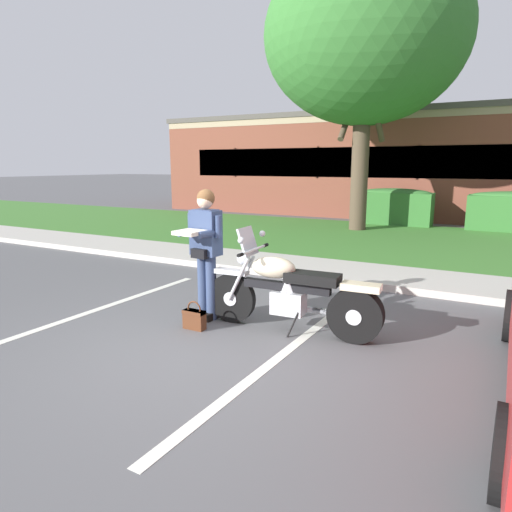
{
  "coord_description": "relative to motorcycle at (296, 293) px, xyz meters",
  "views": [
    {
      "loc": [
        2.76,
        -3.96,
        2.01
      ],
      "look_at": [
        0.02,
        1.08,
        0.85
      ],
      "focal_mm": 31.88,
      "sensor_mm": 36.0,
      "label": 1
    }
  ],
  "objects": [
    {
      "name": "grass_lawn",
      "position": [
        -0.68,
        7.34,
        -0.46
      ],
      "size": [
        60.0,
        6.63,
        0.06
      ],
      "primitive_type": "cube",
      "color": "#3D752D",
      "rests_on": "ground"
    },
    {
      "name": "hedge_left",
      "position": [
        -1.09,
        10.59,
        0.16
      ],
      "size": [
        2.4,
        0.9,
        1.24
      ],
      "color": "#336B2D",
      "rests_on": "ground"
    },
    {
      "name": "concrete_walk",
      "position": [
        -0.68,
        3.27,
        -0.45
      ],
      "size": [
        60.0,
        1.5,
        0.08
      ],
      "primitive_type": "cube",
      "color": "#B7B2A8",
      "rests_on": "ground"
    },
    {
      "name": "stall_stripe_0",
      "position": [
        -2.81,
        -0.69,
        -0.49
      ],
      "size": [
        0.24,
        4.4,
        0.01
      ],
      "primitive_type": "cube",
      "rotation": [
        0.0,
        0.0,
        -0.03
      ],
      "color": "silver",
      "rests_on": "ground"
    },
    {
      "name": "shade_tree",
      "position": [
        -1.79,
        8.76,
        5.06
      ],
      "size": [
        5.77,
        5.77,
        8.02
      ],
      "color": "#4C3D2D",
      "rests_on": "ground"
    },
    {
      "name": "curb_strip",
      "position": [
        -0.68,
        2.42,
        -0.43
      ],
      "size": [
        60.0,
        0.2,
        0.12
      ],
      "primitive_type": "cube",
      "color": "#B7B2A8",
      "rests_on": "ground"
    },
    {
      "name": "motorcycle",
      "position": [
        0.0,
        0.0,
        0.0
      ],
      "size": [
        2.24,
        0.82,
        1.26
      ],
      "color": "black",
      "rests_on": "ground"
    },
    {
      "name": "brick_building",
      "position": [
        -0.61,
        16.07,
        1.51
      ],
      "size": [
        21.76,
        8.69,
        4.0
      ],
      "color": "brown",
      "rests_on": "ground"
    },
    {
      "name": "stall_stripe_1",
      "position": [
        0.15,
        -0.69,
        -0.49
      ],
      "size": [
        0.24,
        4.4,
        0.01
      ],
      "primitive_type": "cube",
      "rotation": [
        0.0,
        0.0,
        -0.03
      ],
      "color": "silver",
      "rests_on": "ground"
    },
    {
      "name": "ground_plane",
      "position": [
        -0.68,
        -0.89,
        -0.49
      ],
      "size": [
        140.0,
        140.0,
        0.0
      ],
      "primitive_type": "plane",
      "color": "#565659"
    },
    {
      "name": "rider_person",
      "position": [
        -1.24,
        -0.12,
        0.52
      ],
      "size": [
        0.53,
        0.6,
        1.7
      ],
      "color": "black",
      "rests_on": "ground"
    },
    {
      "name": "handbag",
      "position": [
        -1.15,
        -0.51,
        -0.34
      ],
      "size": [
        0.28,
        0.13,
        0.36
      ],
      "color": "#562D19",
      "rests_on": "ground"
    }
  ]
}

